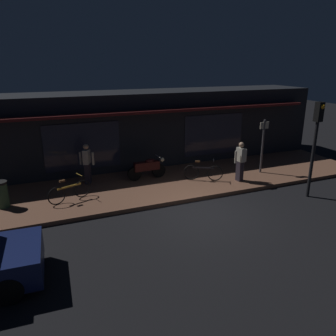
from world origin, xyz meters
TOP-DOWN VIEW (x-y plane):
  - ground_plane at (0.00, 0.00)m, footprint 60.00×60.00m
  - sidewalk_slab at (0.00, 3.00)m, footprint 18.00×4.00m
  - storefront_building at (0.00, 6.39)m, footprint 18.00×3.30m
  - motorcycle at (-0.76, 3.64)m, footprint 1.70×0.55m
  - bicycle_parked at (-4.11, 2.46)m, footprint 1.57×0.66m
  - bicycle_extra at (1.35, 2.57)m, footprint 1.47×0.84m
  - person_photographer at (-3.21, 4.04)m, footprint 0.58×0.44m
  - person_bystander at (2.75, 1.95)m, footprint 0.62×0.40m
  - sign_post at (4.29, 2.53)m, footprint 0.44×0.09m
  - trash_bin at (-6.33, 2.80)m, footprint 0.48×0.48m
  - traffic_light_pole at (4.42, -0.21)m, footprint 0.24×0.33m

SIDE VIEW (x-z plane):
  - ground_plane at x=0.00m, z-range 0.00..0.00m
  - sidewalk_slab at x=0.00m, z-range 0.00..0.15m
  - bicycle_parked at x=-4.11m, z-range 0.05..0.96m
  - bicycle_extra at x=1.35m, z-range 0.05..0.96m
  - trash_bin at x=-6.33m, z-range 0.16..1.09m
  - motorcycle at x=-0.76m, z-range 0.16..1.13m
  - person_photographer at x=-3.21m, z-range 0.19..1.86m
  - person_bystander at x=2.75m, z-range 0.19..1.86m
  - sign_post at x=4.29m, z-range 0.31..2.71m
  - storefront_building at x=0.00m, z-range 0.00..3.60m
  - traffic_light_pole at x=4.42m, z-range 0.68..4.28m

